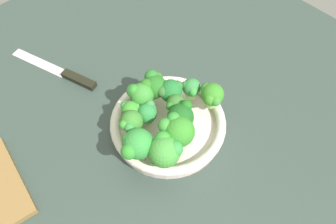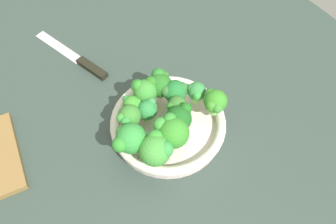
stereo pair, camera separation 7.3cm
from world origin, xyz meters
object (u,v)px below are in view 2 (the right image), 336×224
(broccoli_floret_1, at_px, (159,83))
(knife, at_px, (80,60))
(broccoli_floret_3, at_px, (171,132))
(broccoli_floret_8, at_px, (156,149))
(broccoli_floret_5, at_px, (129,139))
(broccoli_floret_9, at_px, (148,110))
(broccoli_floret_2, at_px, (178,119))
(broccoli_floret_4, at_px, (214,102))
(bowl, at_px, (168,124))
(broccoli_floret_7, at_px, (130,118))
(broccoli_floret_10, at_px, (144,90))
(broccoli_floret_0, at_px, (175,91))
(broccoli_floret_11, at_px, (177,106))
(broccoli_floret_12, at_px, (196,92))
(broccoli_floret_6, at_px, (132,105))

(broccoli_floret_1, distance_m, knife, 0.27)
(broccoli_floret_3, bearing_deg, broccoli_floret_8, -72.04)
(broccoli_floret_5, distance_m, broccoli_floret_9, 0.09)
(broccoli_floret_2, bearing_deg, broccoli_floret_4, 87.69)
(bowl, distance_m, broccoli_floret_9, 0.07)
(bowl, distance_m, broccoli_floret_7, 0.10)
(broccoli_floret_4, height_order, broccoli_floret_10, same)
(broccoli_floret_0, relative_size, broccoli_floret_11, 1.05)
(broccoli_floret_12, bearing_deg, broccoli_floret_3, -59.38)
(bowl, bearing_deg, broccoli_floret_7, -106.86)
(broccoli_floret_9, height_order, broccoli_floret_10, broccoli_floret_10)
(broccoli_floret_1, bearing_deg, broccoli_floret_3, -22.38)
(broccoli_floret_2, relative_size, broccoli_floret_11, 1.23)
(broccoli_floret_7, height_order, broccoli_floret_10, same)
(broccoli_floret_1, distance_m, broccoli_floret_2, 0.11)
(broccoli_floret_2, xyz_separation_m, broccoli_floret_12, (-0.05, 0.08, -0.02))
(broccoli_floret_3, relative_size, broccoli_floret_12, 1.56)
(broccoli_floret_6, height_order, broccoli_floret_7, broccoli_floret_7)
(broccoli_floret_6, xyz_separation_m, broccoli_floret_7, (0.03, -0.02, 0.01))
(broccoli_floret_5, height_order, broccoli_floret_6, broccoli_floret_5)
(broccoli_floret_8, relative_size, broccoli_floret_9, 1.46)
(broccoli_floret_1, xyz_separation_m, broccoli_floret_7, (0.05, -0.10, 0.00))
(broccoli_floret_2, xyz_separation_m, broccoli_floret_6, (-0.09, -0.06, -0.01))
(broccoli_floret_7, xyz_separation_m, knife, (-0.28, -0.00, -0.08))
(broccoli_floret_7, bearing_deg, broccoli_floret_12, 85.55)
(broccoli_floret_5, xyz_separation_m, broccoli_floret_12, (-0.03, 0.19, -0.02))
(broccoli_floret_10, bearing_deg, broccoli_floret_12, 59.02)
(broccoli_floret_8, bearing_deg, broccoli_floret_0, 132.45)
(broccoli_floret_9, xyz_separation_m, broccoli_floret_10, (-0.04, 0.02, 0.01))
(broccoli_floret_7, bearing_deg, broccoli_floret_5, -30.46)
(broccoli_floret_3, xyz_separation_m, broccoli_floret_6, (-0.11, -0.03, -0.02))
(broccoli_floret_4, relative_size, broccoli_floret_9, 1.29)
(broccoli_floret_3, height_order, knife, broccoli_floret_3)
(bowl, height_order, broccoli_floret_11, broccoli_floret_11)
(bowl, relative_size, broccoli_floret_2, 3.59)
(broccoli_floret_11, relative_size, knife, 0.23)
(broccoli_floret_4, bearing_deg, broccoli_floret_3, -82.63)
(broccoli_floret_6, xyz_separation_m, broccoli_floret_8, (0.13, -0.02, 0.01))
(broccoli_floret_6, relative_size, knife, 0.21)
(broccoli_floret_6, height_order, knife, broccoli_floret_6)
(broccoli_floret_6, bearing_deg, broccoli_floret_2, 31.71)
(broccoli_floret_7, relative_size, broccoli_floret_12, 1.29)
(broccoli_floret_10, bearing_deg, broccoli_floret_2, 9.73)
(bowl, distance_m, broccoli_floret_11, 0.06)
(broccoli_floret_4, bearing_deg, broccoli_floret_6, -122.94)
(broccoli_floret_0, distance_m, broccoli_floret_10, 0.07)
(broccoli_floret_10, height_order, broccoli_floret_12, broccoli_floret_10)
(broccoli_floret_2, xyz_separation_m, broccoli_floret_3, (0.02, -0.03, 0.00))
(broccoli_floret_9, xyz_separation_m, broccoli_floret_11, (0.03, 0.06, 0.01))
(broccoli_floret_2, height_order, broccoli_floret_8, broccoli_floret_8)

